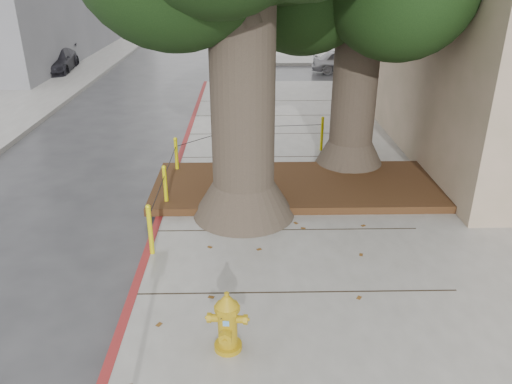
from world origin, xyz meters
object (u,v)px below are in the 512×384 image
fire_hydrant (227,322)px  car_silver (346,61)px  car_dark (55,61)px  car_red (433,55)px

fire_hydrant → car_silver: bearing=80.9°
fire_hydrant → car_dark: car_dark is taller
car_red → car_silver: bearing=100.3°
car_silver → car_red: car_red is taller
fire_hydrant → car_dark: size_ratio=0.22×
car_silver → car_dark: size_ratio=0.81×
car_red → car_dark: (-18.67, -0.86, -0.05)m
car_red → car_dark: 18.69m
fire_hydrant → car_silver: 19.88m
car_dark → fire_hydrant: bearing=-71.5°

